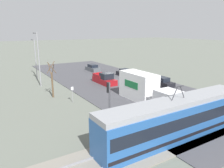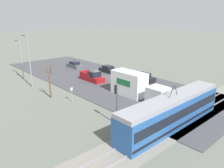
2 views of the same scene
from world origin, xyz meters
name	(u,v)px [view 1 (image 1 of 2)]	position (x,y,z in m)	size (l,w,h in m)	color
ground_plane	(112,82)	(0.00, 0.00, 0.00)	(320.00, 320.00, 0.00)	#60665B
road_surface	(112,81)	(0.00, 0.00, 0.04)	(17.16, 50.78, 0.08)	#424247
rail_bed	(218,121)	(0.00, 20.60, 0.05)	(73.73, 4.40, 0.22)	gray
light_rail_tram	(176,119)	(6.28, 20.60, 1.74)	(15.44, 2.61, 4.55)	#235193
box_truck	(145,89)	(2.43, 11.81, 1.74)	(2.48, 9.56, 3.60)	silver
pickup_truck	(105,79)	(1.98, 0.67, 0.81)	(2.05, 5.33, 1.94)	maroon
sedan_car_0	(162,82)	(-5.17, 7.09, 0.70)	(1.80, 4.40, 1.50)	black
sedan_car_1	(125,73)	(-4.50, -2.35, 0.68)	(1.79, 4.21, 1.45)	black
sedan_car_2	(93,68)	(-1.60, -10.98, 0.68)	(1.79, 4.39, 1.46)	#4C5156
traffic_light_pole	(109,99)	(10.46, 16.26, 3.00)	(0.28, 0.47, 4.57)	#47474C
street_tree	(52,81)	(11.92, 3.54, 2.29)	(1.19, 0.98, 5.03)	brown
street_lamp_near_crossing	(35,56)	(10.99, -9.65, 4.35)	(0.36, 1.95, 7.47)	gray
street_lamp_mid_block	(38,56)	(11.84, -3.57, 5.02)	(0.36, 1.95, 8.77)	gray
no_parking_sign	(72,93)	(10.43, 7.07, 1.29)	(0.32, 0.08, 2.10)	gray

